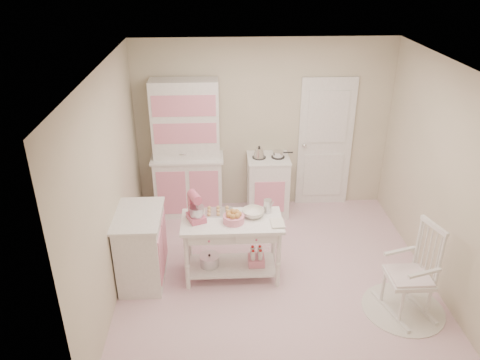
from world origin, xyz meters
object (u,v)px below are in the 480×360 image
stove (268,185)px  work_table (232,248)px  base_cabinet (141,247)px  stand_mixer (196,208)px  rocking_chair (410,270)px  hutch (187,150)px  bread_basket (234,219)px

stove → work_table: 1.67m
stove → base_cabinet: same height
base_cabinet → work_table: bearing=0.8°
stove → stand_mixer: size_ratio=2.71×
rocking_chair → work_table: 2.06m
base_cabinet → stand_mixer: bearing=3.0°
base_cabinet → stand_mixer: (0.67, 0.03, 0.51)m
base_cabinet → rocking_chair: 3.09m
rocking_chair → hutch: bearing=121.0°
hutch → rocking_chair: size_ratio=1.89×
stove → stand_mixer: (-1.02, -1.54, 0.51)m
hutch → bread_basket: bearing=-69.4°
hutch → base_cabinet: bearing=-106.7°
rocking_chair → bread_basket: (-1.90, 0.68, 0.30)m
hutch → work_table: size_ratio=1.73×
bread_basket → hutch: bearing=110.6°
work_table → rocking_chair: bearing=-20.8°
work_table → stand_mixer: 0.71m
stand_mixer → bread_basket: stand_mixer is taller
work_table → hutch: bearing=110.5°
hutch → work_table: bearing=-69.5°
stand_mixer → bread_basket: bearing=-30.8°
bread_basket → base_cabinet: bearing=178.2°
stove → stand_mixer: stand_mixer is taller
hutch → work_table: 1.84m
stove → stand_mixer: 1.92m
stove → rocking_chair: size_ratio=0.84×
stove → bread_basket: size_ratio=3.68×
stand_mixer → rocking_chair: bearing=-39.5°
hutch → bread_basket: (0.62, -1.66, -0.19)m
rocking_chair → work_table: size_ratio=0.92×
base_cabinet → rocking_chair: rocking_chair is taller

